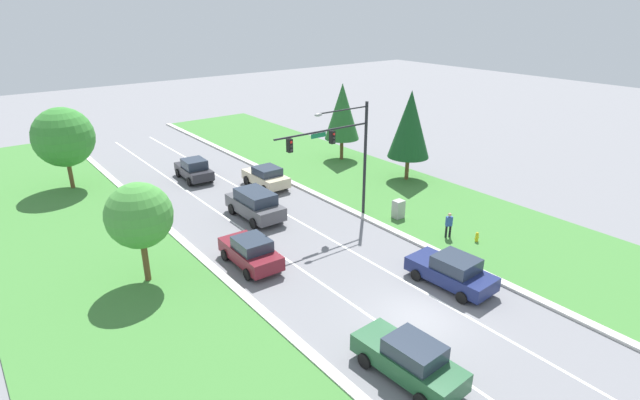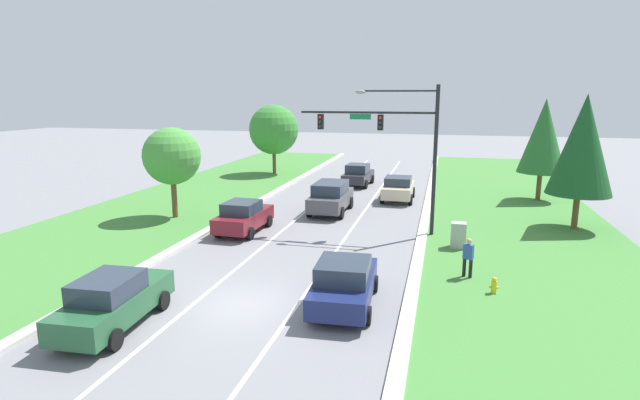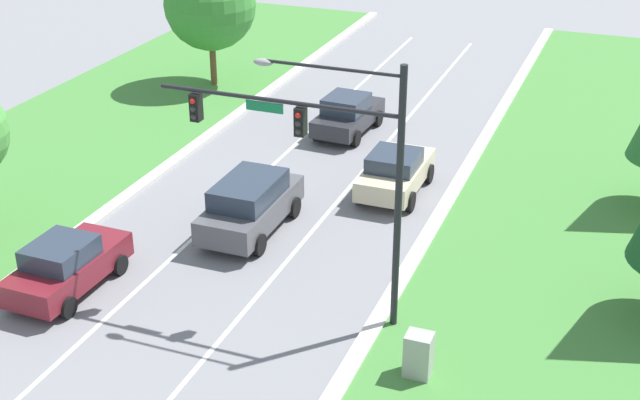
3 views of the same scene
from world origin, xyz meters
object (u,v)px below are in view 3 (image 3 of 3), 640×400
charcoal_sedan (348,114)px  utility_cabinet (418,356)px  graphite_suv (250,204)px  traffic_signal_mast (328,150)px  burgundy_sedan (67,265)px  champagne_sedan (395,172)px  oak_near_left_tree (210,4)px

charcoal_sedan → utility_cabinet: 17.54m
graphite_suv → utility_cabinet: size_ratio=3.68×
traffic_signal_mast → burgundy_sedan: size_ratio=1.79×
traffic_signal_mast → champagne_sedan: traffic_signal_mast is taller
traffic_signal_mast → oak_near_left_tree: traffic_signal_mast is taller
champagne_sedan → oak_near_left_tree: size_ratio=0.67×
burgundy_sedan → traffic_signal_mast: bearing=13.3°
oak_near_left_tree → utility_cabinet: bearing=-50.7°
burgundy_sedan → utility_cabinet: bearing=-0.8°
traffic_signal_mast → oak_near_left_tree: (-12.76, 17.57, -1.03)m
utility_cabinet → champagne_sedan: bearing=109.8°
champagne_sedan → oak_near_left_tree: 15.52m
charcoal_sedan → oak_near_left_tree: oak_near_left_tree is taller
traffic_signal_mast → burgundy_sedan: (-7.82, -1.68, -4.30)m
champagne_sedan → traffic_signal_mast: bearing=-86.8°
burgundy_sedan → utility_cabinet: size_ratio=3.31×
champagne_sedan → oak_near_left_tree: bearing=143.4°
oak_near_left_tree → burgundy_sedan: bearing=-75.6°
traffic_signal_mast → burgundy_sedan: bearing=-167.8°
burgundy_sedan → graphite_suv: 6.59m
graphite_suv → oak_near_left_tree: bearing=122.0°
oak_near_left_tree → traffic_signal_mast: bearing=-54.0°
champagne_sedan → oak_near_left_tree: (-12.24, 8.98, 3.25)m
champagne_sedan → charcoal_sedan: size_ratio=0.99×
graphite_suv → champagne_sedan: (3.75, 4.72, -0.15)m
burgundy_sedan → charcoal_sedan: bearing=78.1°
graphite_suv → utility_cabinet: (7.59, -5.93, -0.37)m
burgundy_sedan → charcoal_sedan: size_ratio=0.99×
champagne_sedan → charcoal_sedan: 6.37m
utility_cabinet → oak_near_left_tree: bearing=129.3°
traffic_signal_mast → charcoal_sedan: 15.02m
utility_cabinet → oak_near_left_tree: 25.61m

